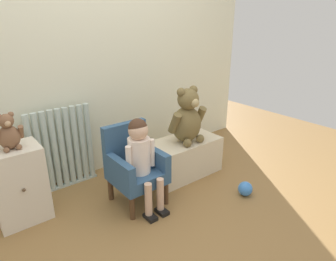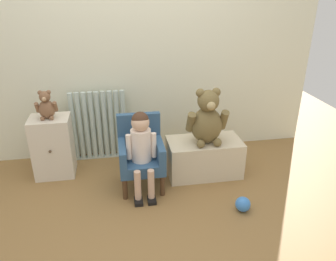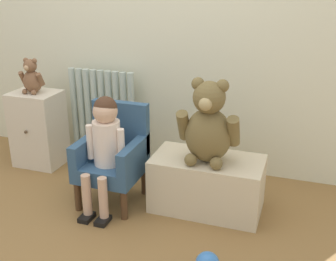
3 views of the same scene
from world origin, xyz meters
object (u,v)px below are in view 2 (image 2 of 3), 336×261
Objects in this scene: child_armchair at (141,153)px; toy_ball at (243,204)px; large_teddy_bear at (207,120)px; low_bench at (204,157)px; radiator at (99,126)px; small_dresser at (53,147)px; small_teddy_bear at (46,106)px; child_figure at (141,142)px.

child_armchair is 5.21× the size of toy_ball.
low_bench is at bearing 93.91° from large_teddy_bear.
radiator reaches higher than toy_ball.
toy_ball is (0.76, -0.53, -0.26)m from child_armchair.
child_armchair is 0.62m from low_bench.
small_teddy_bear is (0.00, -0.01, 0.40)m from small_dresser.
radiator reaches higher than small_dresser.
child_armchair is at bearing 90.00° from child_figure.
toy_ball is at bearing -34.97° from child_armchair.
small_dresser is 1.13× the size of large_teddy_bear.
small_dresser is 1.41m from low_bench.
child_figure is at bearing 150.77° from toy_ball.
child_figure is 2.82× the size of small_teddy_bear.
radiator is at bearing 32.12° from small_teddy_bear.
large_teddy_bear is (0.60, 0.15, 0.10)m from child_figure.
small_teddy_bear is at bearing 170.98° from low_bench.
child_armchair is 0.66m from large_teddy_bear.
child_figure is 0.63m from large_teddy_bear.
child_figure is at bearing -61.29° from radiator.
child_figure is (0.00, -0.11, 0.16)m from child_armchair.
small_teddy_bear is at bearing -147.88° from radiator.
child_armchair is 0.87× the size of child_figure.
small_dresser is at bearing 170.59° from low_bench.
radiator is 1.25× the size of small_dresser.
child_armchair is 1.24× the size of large_teddy_bear.
low_bench is at bearing -9.02° from small_teddy_bear.
low_bench is (1.39, -0.23, -0.12)m from small_dresser.
radiator is 1.10m from low_bench.
large_teddy_bear reaches higher than toy_ball.
radiator is 1.05× the size of low_bench.
small_teddy_bear is at bearing 159.19° from child_armchair.
child_armchair is 0.92m from small_teddy_bear.
radiator is at bearing 151.95° from large_teddy_bear.
large_teddy_bear is (0.60, 0.05, 0.25)m from child_armchair.
radiator is 0.50m from small_dresser.
large_teddy_bear is (0.97, -0.52, 0.21)m from radiator.
small_dresser is at bearing -148.85° from radiator.
small_teddy_bear reaches higher than child_figure.
radiator reaches higher than low_bench.
child_armchair is 2.46× the size of small_teddy_bear.
toy_ball is at bearing -75.46° from low_bench.
radiator reaches higher than child_armchair.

